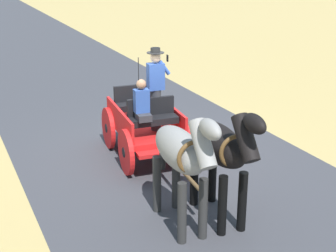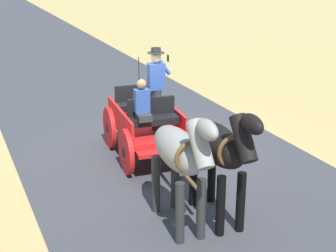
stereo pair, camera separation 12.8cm
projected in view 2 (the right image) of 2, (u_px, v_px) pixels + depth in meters
The scene contains 5 objects.
ground_plane at pixel (155, 149), 11.62m from camera, with size 200.00×200.00×0.00m, color tan.
road_surface at pixel (155, 149), 11.62m from camera, with size 6.22×160.00×0.01m, color #38383D.
horse_drawn_carriage at pixel (147, 123), 10.93m from camera, with size 1.62×4.52×2.50m.
horse_near_side at pixel (220, 149), 8.17m from camera, with size 0.66×2.13×2.21m.
horse_off_side at pixel (180, 154), 7.95m from camera, with size 0.64×2.13×2.21m.
Camera 2 is at (4.16, 9.92, 4.44)m, focal length 53.38 mm.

